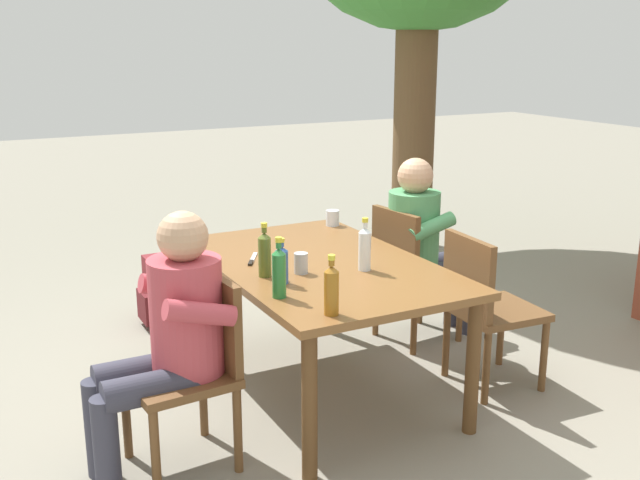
{
  "coord_description": "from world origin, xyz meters",
  "views": [
    {
      "loc": [
        3.37,
        -1.76,
        1.88
      ],
      "look_at": [
        0.0,
        0.0,
        0.86
      ],
      "focal_mm": 42.17,
      "sensor_mm": 36.0,
      "label": 1
    }
  ],
  "objects_px": {
    "chair_far_right": "(485,303)",
    "person_in_white_shirt": "(170,331)",
    "chair_near_right": "(195,361)",
    "bottle_clear": "(365,248)",
    "table_knife": "(252,260)",
    "person_in_plaid_shirt": "(424,240)",
    "backpack_by_near_side": "(161,293)",
    "cup_steel": "(301,263)",
    "bottle_green": "(279,272)",
    "bottle_amber": "(331,289)",
    "cup_glass": "(333,218)",
    "chair_far_left": "(409,268)",
    "dining_table": "(320,277)",
    "bottle_blue": "(282,264)",
    "bottle_olive": "(265,253)"
  },
  "relations": [
    {
      "from": "bottle_blue",
      "to": "table_knife",
      "type": "relative_size",
      "value": 1.03
    },
    {
      "from": "person_in_white_shirt",
      "to": "person_in_plaid_shirt",
      "type": "xyz_separation_m",
      "value": [
        -0.74,
        1.86,
        0.0
      ]
    },
    {
      "from": "bottle_amber",
      "to": "backpack_by_near_side",
      "type": "height_order",
      "value": "bottle_amber"
    },
    {
      "from": "chair_far_right",
      "to": "bottle_blue",
      "type": "height_order",
      "value": "bottle_blue"
    },
    {
      "from": "dining_table",
      "to": "bottle_amber",
      "type": "height_order",
      "value": "bottle_amber"
    },
    {
      "from": "person_in_plaid_shirt",
      "to": "bottle_clear",
      "type": "height_order",
      "value": "person_in_plaid_shirt"
    },
    {
      "from": "person_in_plaid_shirt",
      "to": "backpack_by_near_side",
      "type": "bearing_deg",
      "value": -124.68
    },
    {
      "from": "person_in_white_shirt",
      "to": "bottle_green",
      "type": "xyz_separation_m",
      "value": [
        0.04,
        0.51,
        0.2
      ]
    },
    {
      "from": "chair_near_right",
      "to": "cup_steel",
      "type": "relative_size",
      "value": 8.28
    },
    {
      "from": "bottle_amber",
      "to": "chair_far_left",
      "type": "bearing_deg",
      "value": 133.42
    },
    {
      "from": "cup_glass",
      "to": "table_knife",
      "type": "distance_m",
      "value": 0.89
    },
    {
      "from": "bottle_amber",
      "to": "cup_glass",
      "type": "bearing_deg",
      "value": 151.32
    },
    {
      "from": "chair_near_right",
      "to": "table_knife",
      "type": "bearing_deg",
      "value": 137.24
    },
    {
      "from": "person_in_white_shirt",
      "to": "bottle_green",
      "type": "relative_size",
      "value": 4.16
    },
    {
      "from": "bottle_green",
      "to": "cup_steel",
      "type": "height_order",
      "value": "bottle_green"
    },
    {
      "from": "chair_far_left",
      "to": "cup_steel",
      "type": "distance_m",
      "value": 1.15
    },
    {
      "from": "dining_table",
      "to": "chair_far_left",
      "type": "xyz_separation_m",
      "value": [
        -0.36,
        0.82,
        -0.17
      ]
    },
    {
      "from": "chair_near_right",
      "to": "bottle_clear",
      "type": "height_order",
      "value": "bottle_clear"
    },
    {
      "from": "dining_table",
      "to": "chair_far_right",
      "type": "height_order",
      "value": "chair_far_right"
    },
    {
      "from": "dining_table",
      "to": "bottle_green",
      "type": "bearing_deg",
      "value": -45.98
    },
    {
      "from": "chair_near_right",
      "to": "cup_glass",
      "type": "xyz_separation_m",
      "value": [
        -1.04,
        1.26,
        0.3
      ]
    },
    {
      "from": "person_in_white_shirt",
      "to": "bottle_olive",
      "type": "xyz_separation_m",
      "value": [
        -0.28,
        0.57,
        0.2
      ]
    },
    {
      "from": "chair_far_left",
      "to": "bottle_olive",
      "type": "bearing_deg",
      "value": -68.79
    },
    {
      "from": "chair_far_right",
      "to": "person_in_white_shirt",
      "type": "relative_size",
      "value": 0.74
    },
    {
      "from": "cup_glass",
      "to": "bottle_blue",
      "type": "bearing_deg",
      "value": -40.4
    },
    {
      "from": "person_in_white_shirt",
      "to": "bottle_olive",
      "type": "bearing_deg",
      "value": 115.96
    },
    {
      "from": "chair_far_left",
      "to": "person_in_plaid_shirt",
      "type": "height_order",
      "value": "person_in_plaid_shirt"
    },
    {
      "from": "chair_near_right",
      "to": "bottle_green",
      "type": "height_order",
      "value": "bottle_green"
    },
    {
      "from": "person_in_plaid_shirt",
      "to": "bottle_blue",
      "type": "distance_m",
      "value": 1.41
    },
    {
      "from": "person_in_plaid_shirt",
      "to": "backpack_by_near_side",
      "type": "height_order",
      "value": "person_in_plaid_shirt"
    },
    {
      "from": "person_in_white_shirt",
      "to": "cup_steel",
      "type": "distance_m",
      "value": 0.8
    },
    {
      "from": "person_in_plaid_shirt",
      "to": "chair_far_right",
      "type": "bearing_deg",
      "value": -8.4
    },
    {
      "from": "bottle_amber",
      "to": "cup_steel",
      "type": "bearing_deg",
      "value": 166.26
    },
    {
      "from": "person_in_white_shirt",
      "to": "bottle_amber",
      "type": "relative_size",
      "value": 4.44
    },
    {
      "from": "bottle_clear",
      "to": "bottle_green",
      "type": "height_order",
      "value": "bottle_green"
    },
    {
      "from": "cup_glass",
      "to": "cup_steel",
      "type": "relative_size",
      "value": 0.93
    },
    {
      "from": "bottle_blue",
      "to": "bottle_clear",
      "type": "bearing_deg",
      "value": 90.05
    },
    {
      "from": "chair_near_right",
      "to": "bottle_clear",
      "type": "distance_m",
      "value": 1.03
    },
    {
      "from": "bottle_clear",
      "to": "table_knife",
      "type": "xyz_separation_m",
      "value": [
        -0.42,
        -0.44,
        -0.11
      ]
    },
    {
      "from": "bottle_amber",
      "to": "table_knife",
      "type": "xyz_separation_m",
      "value": [
        -0.9,
        0.01,
        -0.11
      ]
    },
    {
      "from": "backpack_by_near_side",
      "to": "person_in_white_shirt",
      "type": "bearing_deg",
      "value": -14.17
    },
    {
      "from": "bottle_amber",
      "to": "chair_far_right",
      "type": "bearing_deg",
      "value": 106.93
    },
    {
      "from": "chair_far_right",
      "to": "backpack_by_near_side",
      "type": "height_order",
      "value": "chair_far_right"
    },
    {
      "from": "person_in_white_shirt",
      "to": "bottle_amber",
      "type": "xyz_separation_m",
      "value": [
        0.34,
        0.61,
        0.2
      ]
    },
    {
      "from": "dining_table",
      "to": "bottle_olive",
      "type": "height_order",
      "value": "bottle_olive"
    },
    {
      "from": "backpack_by_near_side",
      "to": "dining_table",
      "type": "bearing_deg",
      "value": 19.98
    },
    {
      "from": "chair_far_left",
      "to": "cup_glass",
      "type": "height_order",
      "value": "chair_far_left"
    },
    {
      "from": "bottle_clear",
      "to": "bottle_olive",
      "type": "bearing_deg",
      "value": -105.69
    },
    {
      "from": "cup_steel",
      "to": "backpack_by_near_side",
      "type": "relative_size",
      "value": 0.23
    },
    {
      "from": "chair_far_left",
      "to": "bottle_blue",
      "type": "bearing_deg",
      "value": -62.62
    }
  ]
}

